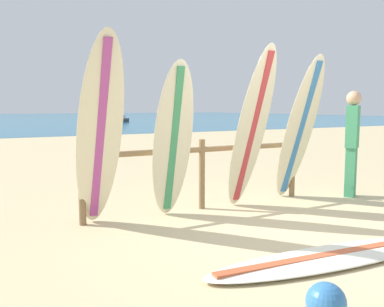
# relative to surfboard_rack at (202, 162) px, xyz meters

# --- Properties ---
(ground_plane) EXTENTS (120.00, 120.00, 0.00)m
(ground_plane) POSITION_rel_surfboard_rack_xyz_m (0.45, -1.58, -0.69)
(ground_plane) COLOR #D3BC8C
(surfboard_rack) EXTENTS (3.62, 0.09, 1.03)m
(surfboard_rack) POSITION_rel_surfboard_rack_xyz_m (0.00, 0.00, 0.00)
(surfboard_rack) COLOR olive
(surfboard_rack) RESTS_ON ground
(surfboard_leaning_far_left) EXTENTS (0.59, 1.11, 2.34)m
(surfboard_leaning_far_left) POSITION_rel_surfboard_rack_xyz_m (-1.63, -0.40, 0.48)
(surfboard_leaning_far_left) COLOR beige
(surfboard_leaning_far_left) RESTS_ON ground
(surfboard_leaning_left) EXTENTS (0.57, 0.58, 2.10)m
(surfboard_leaning_left) POSITION_rel_surfboard_rack_xyz_m (-0.60, -0.26, 0.36)
(surfboard_leaning_left) COLOR beige
(surfboard_leaning_left) RESTS_ON ground
(surfboard_leaning_center_left) EXTENTS (0.60, 0.87, 2.35)m
(surfboard_leaning_center_left) POSITION_rel_surfboard_rack_xyz_m (0.58, -0.42, 0.49)
(surfboard_leaning_center_left) COLOR beige
(surfboard_leaning_center_left) RESTS_ON ground
(surfboard_leaning_center) EXTENTS (0.60, 0.98, 2.27)m
(surfboard_leaning_center) POSITION_rel_surfboard_rack_xyz_m (1.58, -0.32, 0.45)
(surfboard_leaning_center) COLOR beige
(surfboard_leaning_center) RESTS_ON ground
(surfboard_lying_on_sand) EXTENTS (2.80, 0.84, 0.08)m
(surfboard_lying_on_sand) POSITION_rel_surfboard_rack_xyz_m (0.06, -2.40, -0.66)
(surfboard_lying_on_sand) COLOR white
(surfboard_lying_on_sand) RESTS_ON ground
(beachgoer_standing) EXTENTS (0.33, 0.30, 1.76)m
(beachgoer_standing) POSITION_rel_surfboard_rack_xyz_m (2.60, -0.49, 0.28)
(beachgoer_standing) COLOR #3F9966
(beachgoer_standing) RESTS_ON ground
(small_boat_offshore) EXTENTS (2.38, 2.85, 0.71)m
(small_boat_offshore) POSITION_rel_surfboard_rack_xyz_m (10.76, 34.69, -0.43)
(small_boat_offshore) COLOR #333842
(small_boat_offshore) RESTS_ON ocean_water
(beach_ball) EXTENTS (0.28, 0.28, 0.28)m
(beach_ball) POSITION_rel_surfboard_rack_xyz_m (-0.86, -3.20, -0.55)
(beach_ball) COLOR #3372B2
(beach_ball) RESTS_ON ground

